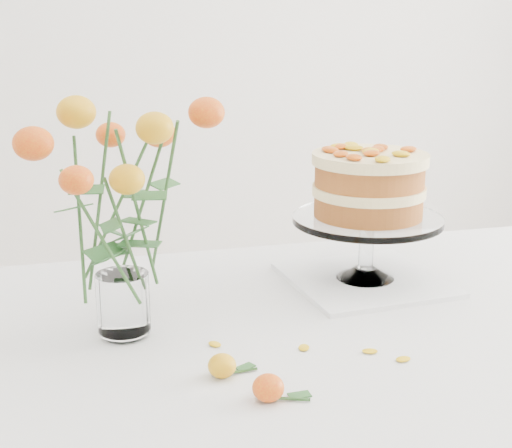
# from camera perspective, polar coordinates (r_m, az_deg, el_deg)

# --- Properties ---
(table) EXTENTS (1.43, 0.93, 0.76)m
(table) POSITION_cam_1_polar(r_m,az_deg,el_deg) (1.35, 7.33, -10.65)
(table) COLOR tan
(table) RESTS_ON ground
(napkin) EXTENTS (0.33, 0.33, 0.01)m
(napkin) POSITION_cam_1_polar(r_m,az_deg,el_deg) (1.50, 8.69, -4.44)
(napkin) COLOR white
(napkin) RESTS_ON table
(cake_stand) EXTENTS (0.30, 0.30, 0.27)m
(cake_stand) POSITION_cam_1_polar(r_m,az_deg,el_deg) (1.44, 9.00, 2.56)
(cake_stand) COLOR white
(cake_stand) RESTS_ON napkin
(rose_vase) EXTENTS (0.32, 0.32, 0.45)m
(rose_vase) POSITION_cam_1_polar(r_m,az_deg,el_deg) (1.18, -11.07, 3.04)
(rose_vase) COLOR white
(rose_vase) RESTS_ON table
(loose_rose_near) EXTENTS (0.08, 0.04, 0.04)m
(loose_rose_near) POSITION_cam_1_polar(r_m,az_deg,el_deg) (1.10, -2.72, -11.26)
(loose_rose_near) COLOR gold
(loose_rose_near) RESTS_ON table
(loose_rose_far) EXTENTS (0.08, 0.05, 0.04)m
(loose_rose_far) POSITION_cam_1_polar(r_m,az_deg,el_deg) (1.04, 1.01, -12.98)
(loose_rose_far) COLOR red
(loose_rose_far) RESTS_ON table
(stray_petal_a) EXTENTS (0.03, 0.02, 0.00)m
(stray_petal_a) POSITION_cam_1_polar(r_m,az_deg,el_deg) (1.20, 3.85, -9.85)
(stray_petal_a) COLOR #E4B00E
(stray_petal_a) RESTS_ON table
(stray_petal_b) EXTENTS (0.03, 0.02, 0.00)m
(stray_petal_b) POSITION_cam_1_polar(r_m,az_deg,el_deg) (1.20, 9.09, -10.03)
(stray_petal_b) COLOR #E4B00E
(stray_petal_b) RESTS_ON table
(stray_petal_c) EXTENTS (0.03, 0.02, 0.00)m
(stray_petal_c) POSITION_cam_1_polar(r_m,az_deg,el_deg) (1.18, 11.69, -10.56)
(stray_petal_c) COLOR #E4B00E
(stray_petal_c) RESTS_ON table
(stray_petal_d) EXTENTS (0.03, 0.02, 0.00)m
(stray_petal_d) POSITION_cam_1_polar(r_m,az_deg,el_deg) (1.21, -3.32, -9.59)
(stray_petal_d) COLOR #E4B00E
(stray_petal_d) RESTS_ON table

